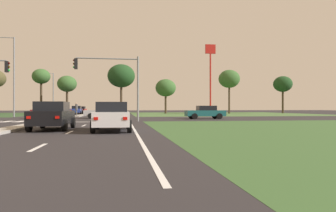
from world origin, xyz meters
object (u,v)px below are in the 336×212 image
Objects in this scene: fastfood_pole_sign at (210,64)px; treeline_fifth at (166,88)px; treeline_second at (41,77)px; treeline_seventh at (283,84)px; traffic_signal_near_right at (115,76)px; treeline_sixth at (229,79)px; car_red_fourth at (81,110)px; car_silver_seventh at (104,112)px; car_blue_near at (77,110)px; street_lamp_fourth at (52,91)px; treeline_third at (67,84)px; car_maroon_second at (52,112)px; pedestrian_at_median at (77,108)px; treeline_fourth at (121,76)px; car_black_eighth at (53,115)px; car_white_third at (112,116)px; street_lamp_third at (12,73)px; car_teal_sixth at (205,112)px.

fastfood_pole_sign is 1.71× the size of treeline_fifth.
treeline_second is 1.09× the size of treeline_seventh.
traffic_signal_near_right is 0.65× the size of treeline_sixth.
car_red_fourth is 31.06m from car_silver_seventh.
car_blue_near is 9.96m from street_lamp_fourth.
treeline_sixth reaches higher than treeline_third.
car_maroon_second is 28.82m from treeline_second.
street_lamp_fourth reaches higher than pedestrian_at_median.
street_lamp_fourth reaches higher than car_silver_seventh.
car_maroon_second is at bearing -77.99° from street_lamp_fourth.
treeline_fourth reaches higher than treeline_fifth.
pedestrian_at_median is (-2.33, 25.90, 0.42)m from car_black_eighth.
car_maroon_second is at bearing 90.98° from car_red_fourth.
car_silver_seventh is (6.43, -23.43, -0.04)m from car_blue_near.
treeline_sixth is (24.03, 24.61, 6.39)m from car_silver_seventh.
car_black_eighth is at bearing 96.20° from car_blue_near.
street_lamp_fourth is 7.48m from treeline_third.
car_blue_near is at bearing -49.82° from street_lamp_fourth.
fastfood_pole_sign is at bearing -48.06° from car_silver_seventh.
treeline_third is (-9.78, 43.71, 4.91)m from car_white_third.
car_maroon_second is 10.52m from street_lamp_third.
traffic_signal_near_right is 20.52m from street_lamp_third.
car_black_eighth is 39.67m from fastfood_pole_sign.
pedestrian_at_median is at bearing -149.20° from treeline_sixth.
car_white_third reaches higher than car_red_fourth.
treeline_fourth is 1.31× the size of treeline_fifth.
treeline_third is at bearing 5.71° from car_maroon_second.
street_lamp_third is at bearing -163.60° from fastfood_pole_sign.
treeline_third is (-4.06, 16.44, 4.48)m from pedestrian_at_median.
car_teal_sixth is 26.14m from street_lamp_third.
treeline_fifth reaches higher than car_black_eighth.
traffic_signal_near_right is at bearing -170.75° from car_silver_seventh.
street_lamp_third reaches higher than treeline_fourth.
car_maroon_second is at bearing 78.29° from car_teal_sixth.
car_white_third reaches higher than car_silver_seventh.
car_blue_near is 6.95m from car_red_fourth.
treeline_sixth is (32.34, 0.42, 1.44)m from treeline_third.
car_maroon_second is 11.74m from traffic_signal_near_right.
pedestrian_at_median is (2.19, -15.69, 0.44)m from car_blue_near.
street_lamp_third reaches higher than car_blue_near.
treeline_fifth is 0.88× the size of treeline_seventh.
car_teal_sixth is (17.63, -26.73, -0.05)m from car_blue_near.
treeline_fourth is at bearing -172.81° from treeline_seventh.
car_red_fourth is 18.39m from treeline_fifth.
fastfood_pole_sign is at bearing 56.24° from traffic_signal_near_right.
car_red_fourth is 0.63× the size of treeline_fifth.
car_white_third is at bearing -175.68° from car_silver_seventh.
treeline_sixth is (12.95, -2.59, 1.81)m from treeline_fifth.
traffic_signal_near_right is (-0.12, 11.19, 3.34)m from car_white_third.
car_maroon_second is 0.97× the size of car_teal_sixth.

